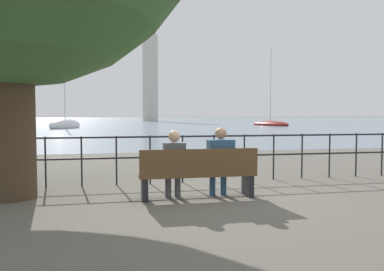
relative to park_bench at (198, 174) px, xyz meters
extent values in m
plane|color=#605B51|center=(0.00, 0.07, -0.44)|extent=(1000.00, 1000.00, 0.00)
cube|color=slate|center=(0.00, 158.41, -0.44)|extent=(600.00, 300.00, 0.01)
cylinder|color=#423323|center=(-3.27, 0.71, 1.09)|extent=(0.86, 0.86, 3.07)
cube|color=brown|center=(0.00, 0.07, -0.02)|extent=(2.09, 0.45, 0.05)
cube|color=brown|center=(0.00, -0.14, 0.23)|extent=(2.09, 0.04, 0.45)
cube|color=black|center=(-0.95, 0.07, -0.24)|extent=(0.10, 0.41, 0.40)
cube|color=black|center=(0.95, 0.07, -0.24)|extent=(0.10, 0.41, 0.40)
cylinder|color=#4C4C51|center=(-0.51, 0.22, -0.22)|extent=(0.11, 0.11, 0.45)
cylinder|color=#4C4C51|center=(-0.34, 0.22, -0.22)|extent=(0.11, 0.11, 0.45)
cube|color=#4C4C51|center=(-0.42, 0.13, 0.06)|extent=(0.32, 0.26, 0.14)
cube|color=#4C4C51|center=(-0.42, 0.05, 0.28)|extent=(0.38, 0.24, 0.55)
sphere|color=tan|center=(-0.42, 0.05, 0.67)|extent=(0.20, 0.20, 0.20)
cylinder|color=navy|center=(0.32, 0.22, -0.22)|extent=(0.11, 0.11, 0.45)
cylinder|color=navy|center=(0.53, 0.22, -0.22)|extent=(0.11, 0.11, 0.45)
cube|color=navy|center=(0.42, 0.13, 0.06)|extent=(0.40, 0.26, 0.14)
cube|color=navy|center=(0.42, 0.05, 0.30)|extent=(0.47, 0.24, 0.59)
sphere|color=#A87A5B|center=(0.42, 0.05, 0.71)|extent=(0.21, 0.21, 0.21)
cylinder|color=black|center=(-3.56, 1.61, 0.08)|extent=(0.04, 0.04, 1.05)
cylinder|color=black|center=(-2.85, 1.61, 0.08)|extent=(0.04, 0.04, 1.05)
cylinder|color=black|center=(-2.13, 1.61, 0.08)|extent=(0.04, 0.04, 1.05)
cylinder|color=black|center=(-1.42, 1.61, 0.08)|extent=(0.04, 0.04, 1.05)
cylinder|color=black|center=(-0.71, 1.61, 0.08)|extent=(0.04, 0.04, 1.05)
cylinder|color=black|center=(0.00, 1.61, 0.08)|extent=(0.04, 0.04, 1.05)
cylinder|color=black|center=(0.71, 1.61, 0.08)|extent=(0.04, 0.04, 1.05)
cylinder|color=black|center=(1.42, 1.61, 0.08)|extent=(0.04, 0.04, 1.05)
cylinder|color=black|center=(2.13, 1.61, 0.08)|extent=(0.04, 0.04, 1.05)
cylinder|color=black|center=(2.85, 1.61, 0.08)|extent=(0.04, 0.04, 1.05)
cylinder|color=black|center=(3.56, 1.61, 0.08)|extent=(0.04, 0.04, 1.05)
cylinder|color=black|center=(4.27, 1.61, 0.08)|extent=(0.04, 0.04, 1.05)
cylinder|color=black|center=(4.98, 1.61, 0.08)|extent=(0.04, 0.04, 1.05)
cylinder|color=black|center=(0.00, 1.61, 0.58)|extent=(12.80, 0.04, 0.04)
cylinder|color=black|center=(0.00, 1.61, 0.13)|extent=(12.80, 0.04, 0.04)
ellipsoid|color=white|center=(-7.15, 38.16, -0.11)|extent=(4.10, 6.42, 1.66)
cylinder|color=silver|center=(-7.15, 38.16, 5.25)|extent=(0.14, 0.14, 9.72)
ellipsoid|color=maroon|center=(20.78, 45.22, -0.24)|extent=(4.21, 8.14, 1.00)
cylinder|color=silver|center=(20.78, 45.22, 5.47)|extent=(0.14, 0.14, 10.81)
cylinder|color=beige|center=(7.23, 90.79, 10.58)|extent=(4.02, 4.02, 22.05)
cylinder|color=#2D2D33|center=(7.23, 90.79, 22.95)|extent=(2.82, 2.82, 2.69)
cone|color=#4C1E19|center=(7.23, 90.79, 25.37)|extent=(3.22, 3.22, 2.15)
camera|label=1|loc=(-1.41, -6.42, 1.03)|focal=35.00mm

